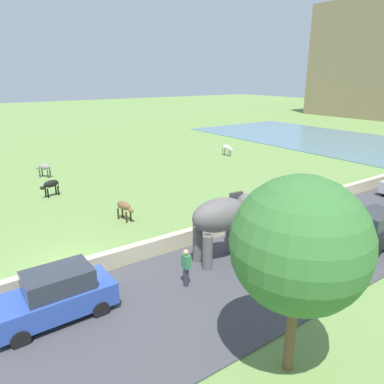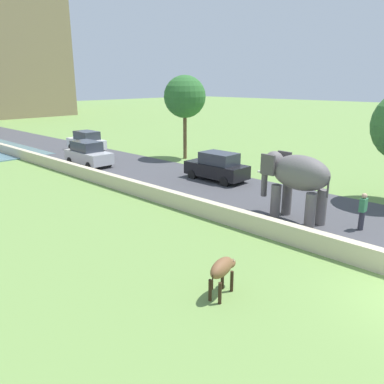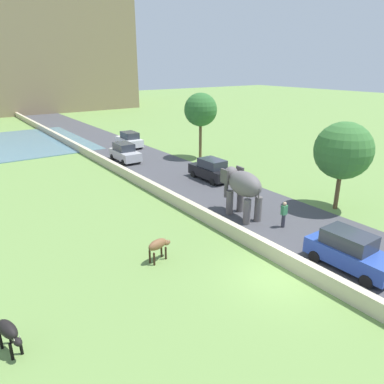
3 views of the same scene
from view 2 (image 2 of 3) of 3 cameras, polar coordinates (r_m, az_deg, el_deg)
road_surface at (r=27.80m, az=-9.48°, el=3.61°), size 7.00×120.00×0.06m
barrier_wall at (r=24.02m, az=-13.86°, el=2.24°), size 0.40×110.00×0.77m
elephant at (r=17.05m, az=15.17°, el=2.25°), size 1.65×3.53×2.99m
person_beside_elephant at (r=17.13m, az=24.05°, el=-2.60°), size 0.36×0.22×1.63m
car_silver at (r=28.92m, az=-15.22°, el=5.50°), size 1.83×4.02×1.80m
car_white at (r=35.09m, az=-15.46°, el=7.28°), size 1.89×4.05×1.80m
car_black at (r=23.69m, az=3.75°, el=3.77°), size 1.80×4.00×1.80m
cow_brown at (r=11.14m, az=4.55°, el=-11.34°), size 1.42×0.67×1.15m
tree_mid at (r=30.30m, az=-1.08°, el=13.96°), size 3.23×3.23×6.45m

